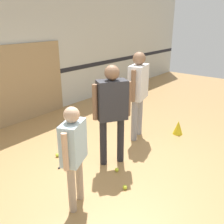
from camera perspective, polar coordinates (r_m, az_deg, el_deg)
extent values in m
plane|color=#A87F4C|center=(4.35, -0.01, -12.04)|extent=(16.00, 16.00, 0.00)
cube|color=beige|center=(6.07, -23.09, 11.90)|extent=(16.00, 0.06, 3.20)
cube|color=black|center=(6.13, -22.19, 6.59)|extent=(16.00, 0.01, 0.12)
cube|color=#9E7F56|center=(6.09, -22.71, 5.33)|extent=(3.01, 0.05, 1.82)
cylinder|color=#232328|center=(4.20, -2.00, -6.94)|extent=(0.12, 0.12, 0.81)
cylinder|color=#232328|center=(4.29, 1.96, -6.33)|extent=(0.12, 0.12, 0.81)
cube|color=#2D2D33|center=(3.96, 0.00, 2.74)|extent=(0.54, 0.47, 0.64)
sphere|color=brown|center=(3.85, 0.00, 8.98)|extent=(0.24, 0.24, 0.24)
cylinder|color=brown|center=(3.89, -3.89, 2.22)|extent=(0.08, 0.08, 0.57)
cylinder|color=brown|center=(4.06, 3.73, 3.01)|extent=(0.08, 0.08, 0.57)
cylinder|color=tan|center=(3.32, -9.17, -17.02)|extent=(0.10, 0.10, 0.67)
cylinder|color=tan|center=(3.50, -7.46, -14.65)|extent=(0.10, 0.10, 0.67)
cube|color=silver|center=(3.10, -8.85, -6.86)|extent=(0.44, 0.35, 0.53)
sphere|color=#DBAD89|center=(2.95, -9.23, -0.63)|extent=(0.19, 0.19, 0.19)
cylinder|color=#DBAD89|center=(2.92, -10.65, -8.95)|extent=(0.07, 0.07, 0.47)
cylinder|color=#DBAD89|center=(3.29, -7.26, -5.22)|extent=(0.07, 0.07, 0.47)
cylinder|color=gray|center=(5.31, 6.29, -0.79)|extent=(0.12, 0.12, 0.85)
cylinder|color=gray|center=(5.03, 5.12, -2.00)|extent=(0.12, 0.12, 0.85)
cube|color=silver|center=(4.94, 6.03, 6.81)|extent=(0.55, 0.39, 0.67)
sphere|color=brown|center=(4.85, 6.24, 12.07)|extent=(0.25, 0.25, 0.25)
cylinder|color=brown|center=(5.21, 7.07, 7.39)|extent=(0.09, 0.09, 0.60)
cylinder|color=brown|center=(4.67, 4.87, 5.95)|extent=(0.09, 0.09, 0.60)
torus|color=#28282D|center=(4.56, -9.56, -10.52)|extent=(0.37, 0.37, 0.02)
cylinder|color=silver|center=(4.56, -9.56, -10.52)|extent=(0.26, 0.26, 0.01)
cylinder|color=black|center=(4.41, -11.32, -11.89)|extent=(0.18, 0.07, 0.02)
sphere|color=black|center=(4.35, -12.05, -12.45)|extent=(0.03, 0.03, 0.03)
sphere|color=#CCE038|center=(4.18, 1.10, -13.05)|extent=(0.07, 0.07, 0.07)
sphere|color=#CCE038|center=(4.43, -8.88, -11.19)|extent=(0.07, 0.07, 0.07)
sphere|color=#CCE038|center=(3.81, 2.98, -16.80)|extent=(0.07, 0.07, 0.07)
sphere|color=#CCE038|center=(4.68, -12.39, -9.60)|extent=(0.07, 0.07, 0.07)
cone|color=yellow|center=(5.56, 14.88, -3.44)|extent=(0.21, 0.21, 0.30)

